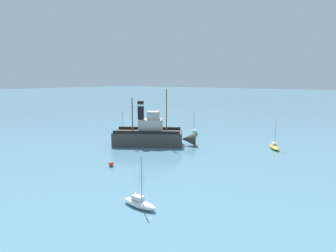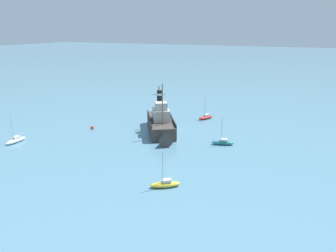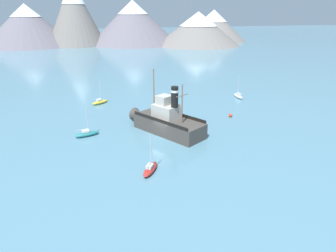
{
  "view_description": "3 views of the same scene",
  "coord_description": "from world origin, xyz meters",
  "px_view_note": "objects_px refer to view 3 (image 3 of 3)",
  "views": [
    {
      "loc": [
        41.71,
        34.68,
        11.68
      ],
      "look_at": [
        -0.44,
        4.43,
        3.41
      ],
      "focal_mm": 32.0,
      "sensor_mm": 36.0,
      "label": 1
    },
    {
      "loc": [
        -22.27,
        51.01,
        19.04
      ],
      "look_at": [
        -0.96,
        4.05,
        2.16
      ],
      "focal_mm": 32.0,
      "sensor_mm": 36.0,
      "label": 2
    },
    {
      "loc": [
        -9.93,
        -41.46,
        18.52
      ],
      "look_at": [
        1.12,
        -0.15,
        1.86
      ],
      "focal_mm": 32.0,
      "sensor_mm": 36.0,
      "label": 3
    }
  ],
  "objects_px": {
    "sailboat_white": "(238,96)",
    "sailboat_red": "(150,169)",
    "sailboat_yellow": "(100,102)",
    "old_tugboat": "(166,121)",
    "sailboat_teal": "(87,134)",
    "mooring_buoy": "(231,115)"
  },
  "relations": [
    {
      "from": "sailboat_white",
      "to": "sailboat_red",
      "type": "relative_size",
      "value": 1.0
    },
    {
      "from": "sailboat_white",
      "to": "sailboat_yellow",
      "type": "distance_m",
      "value": 30.52
    },
    {
      "from": "sailboat_white",
      "to": "sailboat_yellow",
      "type": "bearing_deg",
      "value": 173.92
    },
    {
      "from": "sailboat_white",
      "to": "sailboat_teal",
      "type": "xyz_separation_m",
      "value": [
        -33.25,
        -13.95,
        0.0
      ]
    },
    {
      "from": "sailboat_white",
      "to": "sailboat_red",
      "type": "xyz_separation_m",
      "value": [
        -25.94,
        -27.38,
        0.0
      ]
    },
    {
      "from": "old_tugboat",
      "to": "sailboat_teal",
      "type": "xyz_separation_m",
      "value": [
        -12.44,
        1.4,
        -1.4
      ]
    },
    {
      "from": "sailboat_yellow",
      "to": "old_tugboat",
      "type": "bearing_deg",
      "value": -62.83
    },
    {
      "from": "sailboat_teal",
      "to": "sailboat_red",
      "type": "bearing_deg",
      "value": -61.45
    },
    {
      "from": "old_tugboat",
      "to": "sailboat_red",
      "type": "height_order",
      "value": "old_tugboat"
    },
    {
      "from": "old_tugboat",
      "to": "sailboat_yellow",
      "type": "bearing_deg",
      "value": 117.17
    },
    {
      "from": "old_tugboat",
      "to": "sailboat_teal",
      "type": "distance_m",
      "value": 12.6
    },
    {
      "from": "sailboat_red",
      "to": "mooring_buoy",
      "type": "bearing_deg",
      "value": 40.67
    },
    {
      "from": "sailboat_white",
      "to": "sailboat_red",
      "type": "distance_m",
      "value": 37.72
    },
    {
      "from": "sailboat_white",
      "to": "sailboat_yellow",
      "type": "relative_size",
      "value": 1.0
    },
    {
      "from": "mooring_buoy",
      "to": "sailboat_teal",
      "type": "bearing_deg",
      "value": -174.63
    },
    {
      "from": "sailboat_teal",
      "to": "sailboat_red",
      "type": "xyz_separation_m",
      "value": [
        7.31,
        -13.43,
        0.0
      ]
    },
    {
      "from": "sailboat_yellow",
      "to": "sailboat_red",
      "type": "bearing_deg",
      "value": -81.82
    },
    {
      "from": "sailboat_white",
      "to": "old_tugboat",
      "type": "bearing_deg",
      "value": -143.59
    },
    {
      "from": "old_tugboat",
      "to": "sailboat_yellow",
      "type": "xyz_separation_m",
      "value": [
        -9.53,
        18.58,
        -1.4
      ]
    },
    {
      "from": "old_tugboat",
      "to": "sailboat_teal",
      "type": "bearing_deg",
      "value": 173.6
    },
    {
      "from": "sailboat_yellow",
      "to": "sailboat_teal",
      "type": "relative_size",
      "value": 1.0
    },
    {
      "from": "sailboat_red",
      "to": "sailboat_white",
      "type": "bearing_deg",
      "value": 46.54
    }
  ]
}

